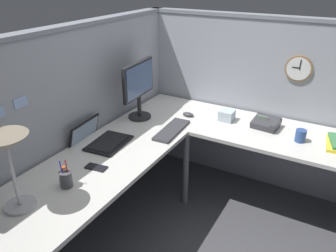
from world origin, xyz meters
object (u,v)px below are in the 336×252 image
at_px(keyboard, 172,130).
at_px(desk_lamp_dome, 7,150).
at_px(laptop, 98,139).
at_px(monitor, 139,86).
at_px(pen_cup, 66,179).
at_px(tissue_box, 227,115).
at_px(cell_phone, 96,167).
at_px(office_phone, 266,123).
at_px(wall_clock, 299,69).
at_px(coffee_mug, 301,136).
at_px(computer_mouse, 188,114).

distance_m(keyboard, desk_lamp_dome, 1.31).
relative_size(laptop, desk_lamp_dome, 0.92).
xyz_separation_m(monitor, pen_cup, (-1.07, -0.18, -0.24)).
height_order(pen_cup, tissue_box, pen_cup).
xyz_separation_m(pen_cup, cell_phone, (0.24, -0.02, -0.05)).
xyz_separation_m(laptop, cell_phone, (-0.30, -0.23, -0.02)).
height_order(office_phone, wall_clock, wall_clock).
height_order(keyboard, desk_lamp_dome, desk_lamp_dome).
bearing_deg(wall_clock, laptop, 134.32).
height_order(desk_lamp_dome, coffee_mug, desk_lamp_dome).
bearing_deg(cell_phone, office_phone, -43.01).
bearing_deg(wall_clock, coffee_mug, -159.81).
bearing_deg(cell_phone, pen_cup, 166.99).
distance_m(computer_mouse, wall_clock, 1.00).
distance_m(computer_mouse, pen_cup, 1.32).
height_order(laptop, tissue_box, laptop).
bearing_deg(pen_cup, cell_phone, -5.11).
distance_m(monitor, office_phone, 1.11).
distance_m(cell_phone, office_phone, 1.43).
bearing_deg(coffee_mug, tissue_box, 81.39).
bearing_deg(keyboard, pen_cup, 165.17).
bearing_deg(tissue_box, cell_phone, 157.19).
distance_m(cell_phone, coffee_mug, 1.53).
relative_size(cell_phone, coffee_mug, 1.50).
distance_m(desk_lamp_dome, wall_clock, 2.24).
relative_size(keyboard, pen_cup, 2.39).
height_order(computer_mouse, coffee_mug, coffee_mug).
distance_m(pen_cup, cell_phone, 0.25).
bearing_deg(desk_lamp_dome, wall_clock, -28.49).
height_order(monitor, wall_clock, wall_clock).
relative_size(pen_cup, wall_clock, 0.82).
xyz_separation_m(desk_lamp_dome, office_phone, (1.68, -0.93, -0.33)).
distance_m(desk_lamp_dome, coffee_mug, 2.01).
height_order(keyboard, office_phone, office_phone).
bearing_deg(keyboard, tissue_box, -39.73).
xyz_separation_m(monitor, desk_lamp_dome, (-1.34, -0.10, 0.07)).
bearing_deg(pen_cup, keyboard, -11.35).
bearing_deg(monitor, pen_cup, -170.30).
bearing_deg(desk_lamp_dome, tissue_box, -19.60).
height_order(monitor, coffee_mug, monitor).
bearing_deg(cell_phone, desk_lamp_dome, 160.22).
height_order(keyboard, wall_clock, wall_clock).
relative_size(desk_lamp_dome, tissue_box, 3.71).
relative_size(desk_lamp_dome, coffee_mug, 4.64).
xyz_separation_m(cell_phone, tissue_box, (1.15, -0.48, 0.04)).
xyz_separation_m(keyboard, wall_clock, (0.73, -0.79, 0.44)).
bearing_deg(laptop, wall_clock, -45.68).
height_order(monitor, laptop, monitor).
bearing_deg(cell_phone, keyboard, -21.29).
distance_m(keyboard, coffee_mug, 0.99).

